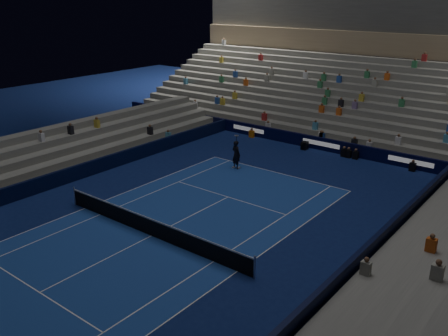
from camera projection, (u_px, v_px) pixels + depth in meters
ground at (152, 236)px, 24.97m from camera, size 90.00×90.00×0.00m
court_surface at (152, 236)px, 24.97m from camera, size 10.97×23.77×0.01m
sponsor_barrier_far at (322, 144)px, 38.49m from camera, size 44.00×0.25×1.00m
sponsor_barrier_east at (324, 296)px, 19.16m from camera, size 0.25×37.00×1.00m
sponsor_barrier_west at (43, 184)px, 30.44m from camera, size 0.25×37.00×1.00m
grandstand_main at (372, 90)px, 44.47m from camera, size 44.00×15.20×11.20m
grandstand_east at (414, 322)px, 17.00m from camera, size 5.00×37.00×2.50m
grandstand_west at (12, 166)px, 32.31m from camera, size 5.00×37.00×2.50m
tennis_net at (151, 227)px, 24.80m from camera, size 12.90×0.10×1.10m
tennis_player at (236, 155)px, 34.23m from camera, size 0.83×0.63×2.04m
broadcast_camera at (304, 145)px, 38.69m from camera, size 0.51×0.94×0.62m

